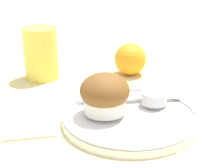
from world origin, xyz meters
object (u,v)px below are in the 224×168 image
object	(u,v)px
muffin	(105,94)
orange_fruit	(130,59)
juice_glass	(41,53)
butter_knife	(127,98)

from	to	relation	value
muffin	orange_fruit	distance (m)	0.25
muffin	orange_fruit	size ratio (longest dim) A/B	1.16
orange_fruit	muffin	bearing A→B (deg)	-113.97
muffin	juice_glass	xyz separation A→B (m)	(-0.11, 0.25, 0.01)
muffin	juice_glass	world-z (taller)	juice_glass
butter_knife	juice_glass	bearing A→B (deg)	133.87
muffin	butter_knife	xyz separation A→B (m)	(0.05, 0.04, -0.03)
muffin	juice_glass	distance (m)	0.27
muffin	butter_knife	world-z (taller)	muffin
butter_knife	orange_fruit	world-z (taller)	orange_fruit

